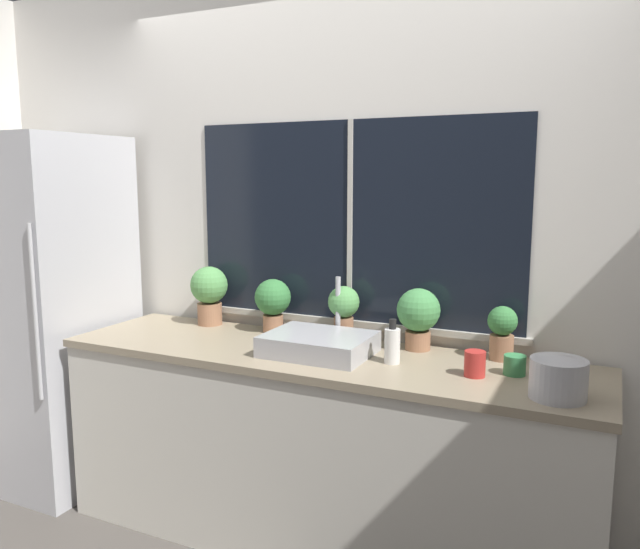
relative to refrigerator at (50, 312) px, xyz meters
name	(u,v)px	position (x,y,z in m)	size (l,w,h in m)	color
wall_back	(353,242)	(1.60, 0.43, 0.41)	(8.00, 0.09, 2.70)	silver
wall_left	(121,219)	(-0.63, 1.24, 0.41)	(0.06, 7.00, 2.70)	silver
counter	(319,448)	(1.60, 0.05, -0.49)	(2.41, 0.64, 0.89)	silver
refrigerator	(50,312)	(0.00, 0.00, 0.00)	(0.70, 0.70, 1.87)	#B7B7BC
sink	(319,344)	(1.61, 0.03, 0.00)	(0.45, 0.40, 0.31)	#ADADB2
potted_plant_far_left	(209,291)	(0.85, 0.29, 0.14)	(0.19, 0.19, 0.31)	#9E6B4C
potted_plant_left	(273,301)	(1.23, 0.29, 0.12)	(0.18, 0.18, 0.27)	#9E6B4C
potted_plant_center	(344,308)	(1.61, 0.29, 0.11)	(0.15, 0.15, 0.26)	#9E6B4C
potted_plant_right	(418,314)	(1.98, 0.29, 0.12)	(0.19, 0.19, 0.28)	#9E6B4C
potted_plant_far_right	(502,330)	(2.34, 0.29, 0.08)	(0.12, 0.12, 0.23)	#9E6B4C
soap_bottle	(392,345)	(1.94, 0.04, 0.03)	(0.07, 0.07, 0.19)	white
mug_red	(475,364)	(2.29, 0.01, 0.01)	(0.08, 0.08, 0.10)	#B72D28
mug_green	(515,365)	(2.43, 0.10, 0.00)	(0.09, 0.09, 0.08)	#38844C
kettle	(558,377)	(2.60, -0.11, 0.03)	(0.20, 0.20, 0.16)	#B2B2B7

